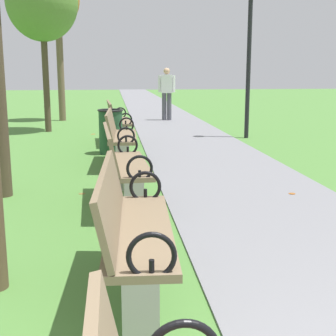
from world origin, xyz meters
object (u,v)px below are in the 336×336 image
Objects in this scene: tree_3 at (42,2)px; pedestrian_walking at (167,91)px; tree_4 at (58,4)px; trash_bin at (111,131)px; lamp_post at (250,36)px; park_bench_5 at (118,121)px; park_bench_3 at (123,164)px; park_bench_4 at (120,136)px; park_bench_2 at (131,229)px.

tree_3 reaches higher than pedestrian_walking.
trash_bin is at bearing -76.44° from tree_4.
lamp_post is (4.69, -4.56, -1.23)m from tree_4.
tree_4 is at bearing 108.34° from park_bench_5.
tree_3 is (-1.77, 7.14, 2.72)m from park_bench_3.
pedestrian_walking reaches higher than park_bench_4.
trash_bin is (-0.15, 5.86, -0.06)m from park_bench_2.
tree_3 is (-1.77, 4.71, 2.72)m from park_bench_4.
tree_4 is 5.21× the size of trash_bin.
tree_4 reaches higher than park_bench_5.
lamp_post reaches higher than pedestrian_walking.
trash_bin is 0.24× the size of lamp_post.
lamp_post is (3.01, 0.51, 1.82)m from park_bench_5.
pedestrian_walking is 4.57m from lamp_post.
tree_3 reaches higher than park_bench_3.
tree_3 is 1.21× the size of lamp_post.
park_bench_3 is at bearing -90.00° from park_bench_5.
park_bench_2 reaches higher than trash_bin.
tree_4 is 7.24m from trash_bin.
pedestrian_walking is at bearing 82.27° from park_bench_2.
pedestrian_walking is at bearing 77.27° from park_bench_4.
tree_3 is at bearing 103.91° from park_bench_3.
lamp_post is at bearing -20.18° from tree_3.
tree_4 is (0.09, 2.80, 0.33)m from tree_3.
tree_3 is 4.80m from trash_bin.
lamp_post is (3.16, 1.80, 1.88)m from trash_bin.
park_bench_2 is 0.37× the size of tree_4.
park_bench_2 is 11.90m from pedestrian_walking.
park_bench_3 is 0.37× the size of tree_4.
pedestrian_walking is (1.60, 9.51, 0.44)m from park_bench_3.
park_bench_3 is 0.39× the size of tree_3.
tree_4 reaches higher than park_bench_3.
park_bench_5 is (0.00, 2.44, 0.00)m from park_bench_4.
lamp_post is (3.01, 2.95, 1.82)m from park_bench_4.
tree_4 is (-1.68, 12.22, 3.05)m from park_bench_2.
park_bench_4 is 0.37× the size of tree_4.
tree_3 is 0.96× the size of tree_4.
pedestrian_walking reaches higher than park_bench_3.
lamp_post reaches higher than park_bench_5.
tree_3 is at bearing 114.52° from trash_bin.
park_bench_5 is 0.39× the size of tree_3.
pedestrian_walking is (1.60, 11.78, 0.44)m from park_bench_2.
tree_4 is 4.21m from pedestrian_walking.
tree_4 is (-1.68, 7.51, 3.05)m from park_bench_4.
park_bench_2 is 4.71m from park_bench_4.
park_bench_3 is 9.65m from pedestrian_walking.
lamp_post is at bearing 9.60° from park_bench_5.
tree_3 reaches higher than lamp_post.
tree_3 reaches higher than park_bench_4.
park_bench_4 is (-0.00, 4.71, 0.00)m from park_bench_2.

